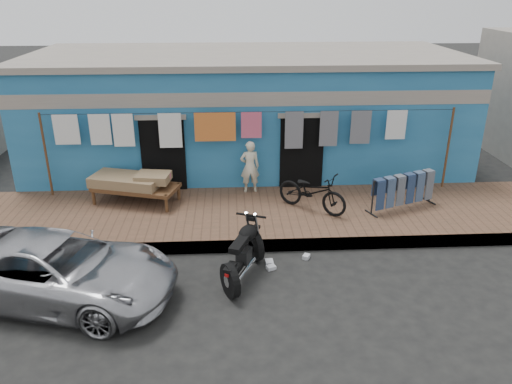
# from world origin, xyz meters

# --- Properties ---
(ground) EXTENTS (80.00, 80.00, 0.00)m
(ground) POSITION_xyz_m (0.00, 0.00, 0.00)
(ground) COLOR black
(ground) RESTS_ON ground
(sidewalk) EXTENTS (28.00, 3.00, 0.25)m
(sidewalk) POSITION_xyz_m (0.00, 3.00, 0.12)
(sidewalk) COLOR brown
(sidewalk) RESTS_ON ground
(curb) EXTENTS (28.00, 0.10, 0.25)m
(curb) POSITION_xyz_m (0.00, 1.55, 0.12)
(curb) COLOR gray
(curb) RESTS_ON ground
(building) EXTENTS (12.20, 5.20, 3.36)m
(building) POSITION_xyz_m (-0.00, 6.99, 1.69)
(building) COLOR #236393
(building) RESTS_ON ground
(clothesline) EXTENTS (10.06, 0.06, 2.10)m
(clothesline) POSITION_xyz_m (-0.47, 4.25, 1.82)
(clothesline) COLOR brown
(clothesline) RESTS_ON sidewalk
(car) EXTENTS (4.61, 2.92, 1.20)m
(car) POSITION_xyz_m (-3.57, 0.07, 0.60)
(car) COLOR #BABABF
(car) RESTS_ON ground
(seated_person) EXTENTS (0.51, 0.36, 1.34)m
(seated_person) POSITION_xyz_m (-0.03, 4.20, 0.92)
(seated_person) COLOR beige
(seated_person) RESTS_ON sidewalk
(bicycle) EXTENTS (1.75, 1.57, 1.13)m
(bicycle) POSITION_xyz_m (1.36, 3.01, 0.81)
(bicycle) COLOR black
(bicycle) RESTS_ON sidewalk
(motorcycle) EXTENTS (1.76, 2.10, 1.10)m
(motorcycle) POSITION_xyz_m (-0.32, 0.59, 0.55)
(motorcycle) COLOR black
(motorcycle) RESTS_ON ground
(charpoy) EXTENTS (2.67, 2.16, 0.71)m
(charpoy) POSITION_xyz_m (-2.80, 3.70, 0.61)
(charpoy) COLOR brown
(charpoy) RESTS_ON sidewalk
(jeans_rack) EXTENTS (2.06, 1.60, 0.87)m
(jeans_rack) POSITION_xyz_m (3.49, 2.99, 0.68)
(jeans_rack) COLOR black
(jeans_rack) RESTS_ON sidewalk
(litter_a) EXTENTS (0.21, 0.19, 0.07)m
(litter_a) POSITION_xyz_m (0.23, 0.83, 0.04)
(litter_a) COLOR silver
(litter_a) RESTS_ON ground
(litter_b) EXTENTS (0.18, 0.20, 0.08)m
(litter_b) POSITION_xyz_m (0.98, 1.20, 0.04)
(litter_b) COLOR silver
(litter_b) RESTS_ON ground
(litter_c) EXTENTS (0.16, 0.20, 0.08)m
(litter_c) POSITION_xyz_m (0.21, 1.02, 0.04)
(litter_c) COLOR silver
(litter_c) RESTS_ON ground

